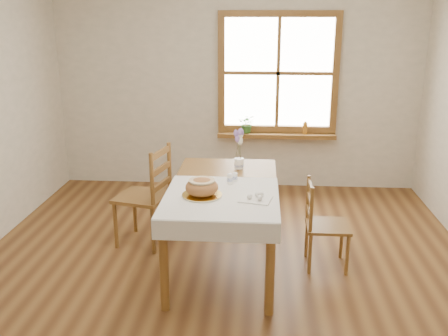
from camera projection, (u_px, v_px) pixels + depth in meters
The scene contains 18 objects.
ground at pixel (221, 281), 4.17m from camera, with size 5.00×5.00×0.00m, color brown.
room_walls at pixel (221, 75), 3.67m from camera, with size 4.60×5.10×2.65m.
window at pixel (278, 73), 6.06m from camera, with size 1.46×0.08×1.46m.
window_sill at pixel (276, 135), 6.22m from camera, with size 1.46×0.20×0.05m.
dining_table at pixel (224, 194), 4.26m from camera, with size 0.90×1.60×0.75m.
table_linen at pixel (221, 197), 3.94m from camera, with size 0.91×0.99×0.01m, color white.
chair_left at pixel (142, 195), 4.75m from camera, with size 0.45×0.48×0.97m, color brown, non-canonical shape.
chair_right at pixel (328, 225), 4.32m from camera, with size 0.37×0.38×0.79m, color brown, non-canonical shape.
bread_plate at pixel (202, 195), 3.94m from camera, with size 0.31×0.31×0.02m, color white.
bread_loaf at pixel (202, 186), 3.92m from camera, with size 0.26×0.26×0.14m, color #9B6037.
egg_napkin at pixel (255, 199), 3.86m from camera, with size 0.24×0.20×0.01m, color white.
eggs at pixel (256, 196), 3.86m from camera, with size 0.18×0.16×0.04m, color white, non-canonical shape.
salt_shaker at pixel (235, 177), 4.28m from camera, with size 0.04×0.04×0.08m, color white.
pepper_shaker at pixel (230, 178), 4.21m from camera, with size 0.05×0.05×0.10m, color white.
flower_vase at pixel (239, 164), 4.65m from camera, with size 0.09×0.09×0.10m, color white.
lavender_bouquet at pixel (239, 145), 4.59m from camera, with size 0.15×0.15×0.29m, color #8061AC, non-canonical shape.
potted_plant at pixel (247, 126), 6.21m from camera, with size 0.21×0.23×0.18m, color #326829.
amber_bottle at pixel (305, 128), 6.16m from camera, with size 0.06×0.06×0.16m, color #AB6D1F.
Camera 1 is at (0.29, -3.69, 2.14)m, focal length 40.00 mm.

